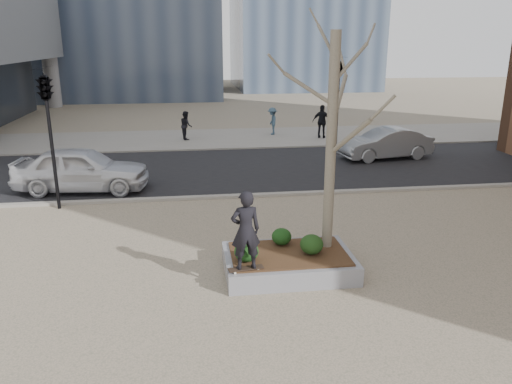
{
  "coord_description": "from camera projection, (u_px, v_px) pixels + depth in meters",
  "views": [
    {
      "loc": [
        -1.22,
        -10.57,
        5.27
      ],
      "look_at": [
        0.5,
        2.0,
        1.4
      ],
      "focal_mm": 35.0,
      "sensor_mm": 36.0,
      "label": 1
    }
  ],
  "objects": [
    {
      "name": "sycamore_tree",
      "position": [
        333.0,
        109.0,
        11.15
      ],
      "size": [
        2.8,
        2.8,
        6.6
      ],
      "primitive_type": null,
      "color": "gray",
      "rests_on": "planter_mulch"
    },
    {
      "name": "pedestrian_a",
      "position": [
        186.0,
        125.0,
        27.3
      ],
      "size": [
        0.72,
        0.85,
        1.55
      ],
      "primitive_type": "imported",
      "rotation": [
        0.0,
        0.0,
        1.75
      ],
      "color": "black",
      "rests_on": "far_sidewalk"
    },
    {
      "name": "skateboarder",
      "position": [
        246.0,
        230.0,
        10.59
      ],
      "size": [
        0.68,
        0.48,
        1.75
      ],
      "primitive_type": "imported",
      "rotation": [
        0.0,
        0.0,
        3.24
      ],
      "color": "black",
      "rests_on": "skateboard"
    },
    {
      "name": "shrub_right",
      "position": [
        312.0,
        244.0,
        11.59
      ],
      "size": [
        0.54,
        0.54,
        0.46
      ],
      "primitive_type": "ellipsoid",
      "color": "#113513",
      "rests_on": "planter_mulch"
    },
    {
      "name": "skateboard",
      "position": [
        246.0,
        269.0,
        10.85
      ],
      "size": [
        0.8,
        0.31,
        0.08
      ],
      "primitive_type": null,
      "rotation": [
        0.0,
        0.0,
        0.15
      ],
      "color": "black",
      "rests_on": "planter"
    },
    {
      "name": "shrub_left",
      "position": [
        246.0,
        251.0,
        11.2
      ],
      "size": [
        0.55,
        0.55,
        0.47
      ],
      "primitive_type": "ellipsoid",
      "color": "#183B12",
      "rests_on": "planter_mulch"
    },
    {
      "name": "police_car",
      "position": [
        81.0,
        169.0,
        17.95
      ],
      "size": [
        4.9,
        2.37,
        1.61
      ],
      "primitive_type": "imported",
      "rotation": [
        0.0,
        0.0,
        1.47
      ],
      "color": "silver",
      "rests_on": "street"
    },
    {
      "name": "far_sidewalk",
      "position": [
        211.0,
        138.0,
        27.82
      ],
      "size": [
        60.0,
        6.0,
        0.02
      ],
      "primitive_type": "cube",
      "color": "gray",
      "rests_on": "ground"
    },
    {
      "name": "pedestrian_b",
      "position": [
        272.0,
        121.0,
        28.73
      ],
      "size": [
        0.6,
        1.01,
        1.55
      ],
      "primitive_type": "imported",
      "rotation": [
        0.0,
        0.0,
        4.69
      ],
      "color": "#395367",
      "rests_on": "far_sidewalk"
    },
    {
      "name": "car_silver",
      "position": [
        386.0,
        144.0,
        22.91
      ],
      "size": [
        4.39,
        2.08,
        1.39
      ],
      "primitive_type": "imported",
      "rotation": [
        0.0,
        0.0,
        4.86
      ],
      "color": "gray",
      "rests_on": "street"
    },
    {
      "name": "shrub_middle",
      "position": [
        282.0,
        237.0,
        12.12
      ],
      "size": [
        0.48,
        0.48,
        0.41
      ],
      "primitive_type": "ellipsoid",
      "color": "#163912",
      "rests_on": "planter_mulch"
    },
    {
      "name": "planter_mulch",
      "position": [
        289.0,
        254.0,
        11.7
      ],
      "size": [
        2.7,
        1.7,
        0.04
      ],
      "primitive_type": "cube",
      "color": "#382314",
      "rests_on": "planter"
    },
    {
      "name": "planter",
      "position": [
        288.0,
        263.0,
        11.77
      ],
      "size": [
        3.0,
        2.0,
        0.45
      ],
      "primitive_type": "cube",
      "color": "gray",
      "rests_on": "ground"
    },
    {
      "name": "street",
      "position": [
        219.0,
        169.0,
        21.18
      ],
      "size": [
        60.0,
        8.0,
        0.02
      ],
      "primitive_type": "cube",
      "color": "black",
      "rests_on": "ground"
    },
    {
      "name": "pedestrian_c",
      "position": [
        322.0,
        122.0,
        27.65
      ],
      "size": [
        1.17,
        0.85,
        1.84
      ],
      "primitive_type": "imported",
      "rotation": [
        0.0,
        0.0,
        2.71
      ],
      "color": "black",
      "rests_on": "far_sidewalk"
    },
    {
      "name": "traffic_light_near",
      "position": [
        51.0,
        141.0,
        15.64
      ],
      "size": [
        0.6,
        2.48,
        4.5
      ],
      "primitive_type": null,
      "color": "black",
      "rests_on": "ground"
    },
    {
      "name": "traffic_light_far",
      "position": [
        338.0,
        101.0,
        25.73
      ],
      "size": [
        0.6,
        2.48,
        4.5
      ],
      "primitive_type": null,
      "color": "black",
      "rests_on": "ground"
    },
    {
      "name": "ground",
      "position": [
        246.0,
        274.0,
        11.71
      ],
      "size": [
        120.0,
        120.0,
        0.0
      ],
      "primitive_type": "plane",
      "color": "gray",
      "rests_on": "ground"
    }
  ]
}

